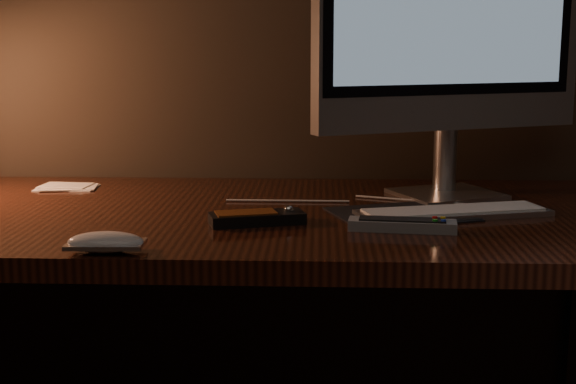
{
  "coord_description": "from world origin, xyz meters",
  "views": [
    {
      "loc": [
        0.12,
        0.31,
        1.07
      ],
      "look_at": [
        0.07,
        1.73,
        0.81
      ],
      "focal_mm": 50.0,
      "sensor_mm": 36.0,
      "label": 1
    }
  ],
  "objects_px": {
    "monitor": "(453,12)",
    "desk": "(260,263)",
    "keyboard": "(453,212)",
    "mouse": "(106,245)",
    "media_remote": "(257,218)",
    "tv_remote": "(402,225)"
  },
  "relations": [
    {
      "from": "media_remote",
      "to": "tv_remote",
      "type": "xyz_separation_m",
      "value": [
        0.26,
        -0.04,
        -0.0
      ]
    },
    {
      "from": "monitor",
      "to": "media_remote",
      "type": "distance_m",
      "value": 0.61
    },
    {
      "from": "monitor",
      "to": "mouse",
      "type": "distance_m",
      "value": 0.87
    },
    {
      "from": "media_remote",
      "to": "mouse",
      "type": "bearing_deg",
      "value": -152.69
    },
    {
      "from": "desk",
      "to": "tv_remote",
      "type": "bearing_deg",
      "value": -41.43
    },
    {
      "from": "monitor",
      "to": "mouse",
      "type": "bearing_deg",
      "value": -165.57
    },
    {
      "from": "media_remote",
      "to": "desk",
      "type": "bearing_deg",
      "value": 76.56
    },
    {
      "from": "keyboard",
      "to": "tv_remote",
      "type": "bearing_deg",
      "value": -146.27
    },
    {
      "from": "media_remote",
      "to": "tv_remote",
      "type": "height_order",
      "value": "media_remote"
    },
    {
      "from": "desk",
      "to": "keyboard",
      "type": "distance_m",
      "value": 0.42
    },
    {
      "from": "desk",
      "to": "media_remote",
      "type": "height_order",
      "value": "media_remote"
    },
    {
      "from": "keyboard",
      "to": "desk",
      "type": "bearing_deg",
      "value": 148.15
    },
    {
      "from": "keyboard",
      "to": "media_remote",
      "type": "height_order",
      "value": "media_remote"
    },
    {
      "from": "keyboard",
      "to": "mouse",
      "type": "xyz_separation_m",
      "value": [
        -0.59,
        -0.3,
        0.0
      ]
    },
    {
      "from": "mouse",
      "to": "tv_remote",
      "type": "xyz_separation_m",
      "value": [
        0.48,
        0.17,
        -0.0
      ]
    },
    {
      "from": "media_remote",
      "to": "tv_remote",
      "type": "distance_m",
      "value": 0.26
    },
    {
      "from": "monitor",
      "to": "desk",
      "type": "bearing_deg",
      "value": 167.58
    },
    {
      "from": "desk",
      "to": "keyboard",
      "type": "relative_size",
      "value": 4.32
    },
    {
      "from": "desk",
      "to": "tv_remote",
      "type": "height_order",
      "value": "tv_remote"
    },
    {
      "from": "keyboard",
      "to": "mouse",
      "type": "relative_size",
      "value": 3.08
    },
    {
      "from": "desk",
      "to": "media_remote",
      "type": "xyz_separation_m",
      "value": [
        0.01,
        -0.19,
        0.14
      ]
    },
    {
      "from": "desk",
      "to": "media_remote",
      "type": "distance_m",
      "value": 0.24
    }
  ]
}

